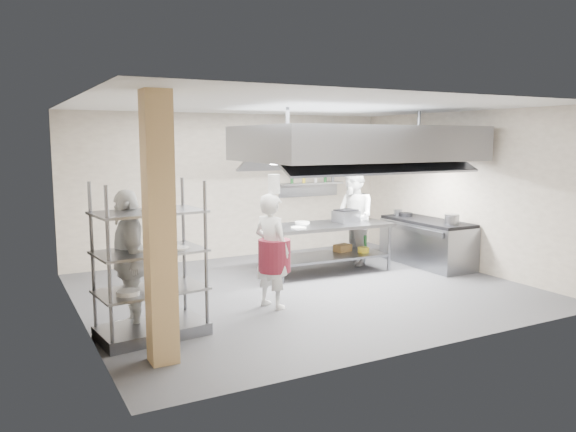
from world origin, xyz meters
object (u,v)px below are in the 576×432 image
pass_rack (150,260)px  chef_plating (128,261)px  chef_head (272,251)px  chef_line (353,217)px  island (327,248)px  griddle (346,216)px  stockpot (452,219)px  cooking_range (427,244)px

pass_rack → chef_plating: size_ratio=1.06×
chef_head → chef_line: (2.69, 1.80, 0.10)m
island → pass_rack: 4.30m
pass_rack → griddle: 4.68m
stockpot → pass_rack: bearing=-171.6°
island → chef_plating: size_ratio=1.29×
chef_line → chef_plating: (-4.77, -1.89, -0.02)m
cooking_range → griddle: (-1.64, 0.44, 0.60)m
cooking_range → stockpot: 0.88m
chef_head → chef_line: bearing=-76.8°
cooking_range → chef_head: chef_head is taller
cooking_range → chef_line: 1.56m
griddle → pass_rack: bearing=-165.3°
island → stockpot: 2.39m
griddle → chef_plating: bearing=-169.7°
island → cooking_range: island is taller
chef_head → chef_plating: 2.09m
island → griddle: 0.72m
cooking_range → griddle: griddle is taller
cooking_range → chef_plating: bearing=-168.7°
chef_head → cooking_range: bearing=-94.8°
chef_line → island: bearing=-64.3°
pass_rack → chef_plating: 0.37m
chef_plating → griddle: size_ratio=4.19×
cooking_range → chef_line: chef_line is taller
island → griddle: (0.44, 0.04, 0.56)m
cooking_range → chef_head: (-3.99, -1.13, 0.43)m
chef_head → chef_line: size_ratio=0.90×
island → pass_rack: bearing=-150.6°
pass_rack → chef_plating: bearing=116.1°
island → stockpot: size_ratio=8.86×
pass_rack → chef_head: (1.89, 0.40, -0.13)m
island → pass_rack: (-3.80, -1.93, 0.53)m
griddle → stockpot: griddle is taller
chef_head → griddle: 2.83m
island → chef_line: 0.95m
griddle → stockpot: size_ratio=1.64×
griddle → cooking_range: bearing=-25.1°
chef_plating → griddle: chef_plating is taller
island → chef_head: bearing=-138.9°
chef_head → griddle: chef_head is taller
cooking_range → stockpot: bearing=-90.5°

